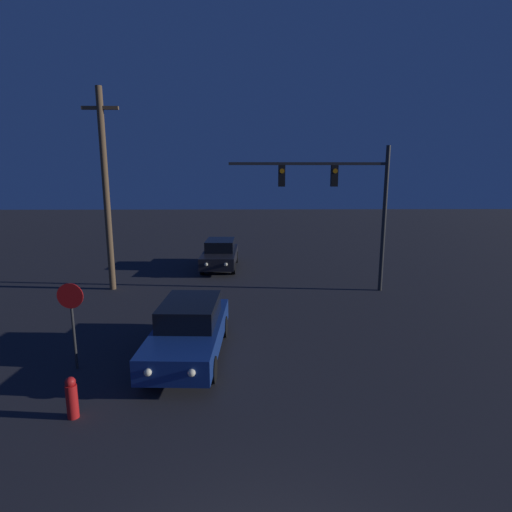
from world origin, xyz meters
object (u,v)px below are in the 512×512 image
(car_near, at_px, (189,329))
(fire_hydrant, at_px, (72,398))
(car_far, at_px, (220,254))
(utility_pole, at_px, (106,189))
(stop_sign, at_px, (72,310))
(traffic_signal_mast, at_px, (344,194))

(car_near, relative_size, fire_hydrant, 5.20)
(car_far, relative_size, utility_pole, 0.55)
(car_near, xyz_separation_m, stop_sign, (-2.92, -0.76, 0.83))
(fire_hydrant, bearing_deg, car_near, 55.25)
(stop_sign, bearing_deg, car_near, 14.51)
(fire_hydrant, bearing_deg, stop_sign, 111.21)
(car_near, bearing_deg, utility_pole, -54.86)
(car_far, relative_size, fire_hydrant, 5.17)
(fire_hydrant, bearing_deg, utility_pole, 103.98)
(car_near, bearing_deg, car_far, -88.16)
(car_near, relative_size, traffic_signal_mast, 0.70)
(stop_sign, bearing_deg, traffic_signal_mast, 40.21)
(car_far, height_order, stop_sign, stop_sign)
(utility_pole, height_order, fire_hydrant, utility_pole)
(stop_sign, bearing_deg, utility_pole, 101.82)
(car_near, relative_size, stop_sign, 2.04)
(fire_hydrant, bearing_deg, car_far, 81.51)
(utility_pole, bearing_deg, car_near, -57.05)
(car_near, bearing_deg, traffic_signal_mast, -129.04)
(utility_pole, bearing_deg, fire_hydrant, -76.02)
(traffic_signal_mast, bearing_deg, fire_hydrant, -129.34)
(traffic_signal_mast, distance_m, stop_sign, 11.73)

